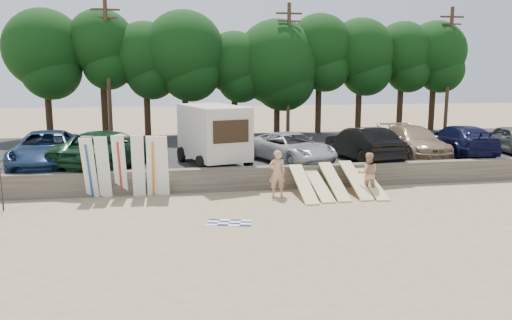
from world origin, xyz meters
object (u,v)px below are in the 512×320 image
object	(u,v)px
car_4	(413,141)
beachgoer_a	(277,173)
box_trailer	(213,132)
car_5	(459,140)
car_1	(107,149)
car_0	(47,150)
car_2	(291,148)
car_3	(362,144)
beachgoer_b	(368,174)
cooler	(324,186)
beach_umbrella	(3,184)

from	to	relation	value
car_4	beachgoer_a	bearing A→B (deg)	-151.11
box_trailer	car_5	bearing A→B (deg)	-12.46
box_trailer	car_1	size ratio (longest dim) A/B	0.78
car_0	car_2	bearing A→B (deg)	-7.74
car_2	car_5	size ratio (longest dim) A/B	0.95
car_3	beachgoer_b	size ratio (longest dim) A/B	2.87
box_trailer	beachgoer_a	world-z (taller)	box_trailer
box_trailer	beachgoer_b	size ratio (longest dim) A/B	2.72
car_3	car_0	bearing A→B (deg)	-10.41
car_3	cooler	bearing A→B (deg)	37.67
car_3	beachgoer_a	xyz separation A→B (m)	(-5.17, -3.78, -0.58)
box_trailer	beach_umbrella	bearing A→B (deg)	-167.75
car_0	beachgoer_b	size ratio (longest dim) A/B	3.41
car_3	beachgoer_a	world-z (taller)	car_3
car_1	beach_umbrella	distance (m)	5.59
box_trailer	car_2	xyz separation A→B (m)	(3.80, -0.00, -0.85)
car_4	beachgoer_a	distance (m)	9.43
car_1	car_5	bearing A→B (deg)	-156.72
beachgoer_a	cooler	world-z (taller)	beachgoer_a
beach_umbrella	box_trailer	bearing A→B (deg)	27.64
car_4	car_5	distance (m)	2.63
box_trailer	car_5	distance (m)	13.21
car_4	cooler	xyz separation A→B (m)	(-6.03, -3.73, -1.32)
car_4	beachgoer_b	size ratio (longest dim) A/B	3.04
car_4	cooler	distance (m)	7.21
beachgoer_b	beachgoer_a	bearing A→B (deg)	7.80
car_2	beach_umbrella	world-z (taller)	car_2
car_2	beachgoer_a	xyz separation A→B (m)	(-1.54, -3.87, -0.46)
car_4	box_trailer	bearing A→B (deg)	-176.23
car_0	car_3	xyz separation A→B (m)	(15.06, -0.61, -0.00)
box_trailer	car_1	distance (m)	4.97
box_trailer	car_1	xyz separation A→B (m)	(-4.91, 0.28, -0.72)
car_0	beachgoer_b	world-z (taller)	car_0
car_0	beachgoer_a	size ratio (longest dim) A/B	3.15
car_0	car_2	world-z (taller)	car_0
car_1	car_3	world-z (taller)	car_1
car_1	cooler	bearing A→B (deg)	-177.68
car_2	car_5	xyz separation A→B (m)	(9.36, 0.68, 0.07)
car_0	car_1	world-z (taller)	car_1
box_trailer	car_0	world-z (taller)	box_trailer
box_trailer	beach_umbrella	distance (m)	9.26
car_4	beachgoer_a	size ratio (longest dim) A/B	2.81
car_1	car_5	size ratio (longest dim) A/B	1.12
beachgoer_a	box_trailer	bearing A→B (deg)	-57.63
car_1	car_0	bearing A→B (deg)	17.00
car_1	car_4	distance (m)	15.45
box_trailer	car_2	bearing A→B (deg)	-15.41
beachgoer_a	beach_umbrella	distance (m)	10.39
car_3	car_5	size ratio (longest dim) A/B	0.93
car_1	beach_umbrella	world-z (taller)	car_1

